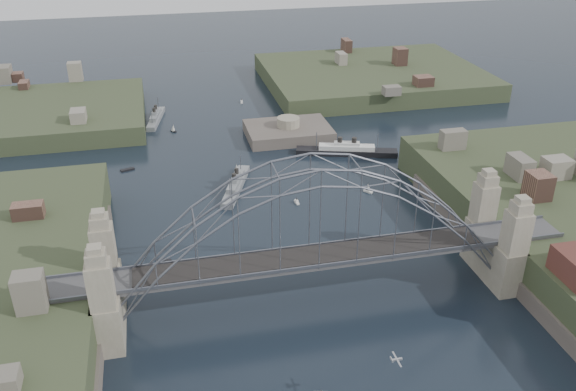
# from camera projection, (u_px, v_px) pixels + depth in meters

# --- Properties ---
(ground) EXTENTS (500.00, 500.00, 0.00)m
(ground) POSITION_uv_depth(u_px,v_px,m) (313.00, 300.00, 98.19)
(ground) COLOR black
(ground) RESTS_ON ground
(bridge) EXTENTS (84.00, 13.80, 24.60)m
(bridge) POSITION_uv_depth(u_px,v_px,m) (314.00, 235.00, 92.52)
(bridge) COLOR #4A494C
(bridge) RESTS_ON ground
(headland_nw) EXTENTS (60.00, 45.00, 9.00)m
(headland_nw) POSITION_uv_depth(u_px,v_px,m) (35.00, 123.00, 169.28)
(headland_nw) COLOR #343E24
(headland_nw) RESTS_ON ground
(headland_ne) EXTENTS (70.00, 55.00, 9.50)m
(headland_ne) POSITION_uv_depth(u_px,v_px,m) (372.00, 82.00, 202.98)
(headland_ne) COLOR #343E24
(headland_ne) RESTS_ON ground
(fort_island) EXTENTS (22.00, 16.00, 9.40)m
(fort_island) POSITION_uv_depth(u_px,v_px,m) (288.00, 138.00, 161.32)
(fort_island) COLOR #534942
(fort_island) RESTS_ON ground
(naval_cruiser_near) EXTENTS (9.16, 19.24, 5.86)m
(naval_cruiser_near) POSITION_uv_depth(u_px,v_px,m) (236.00, 185.00, 133.35)
(naval_cruiser_near) COLOR gray
(naval_cruiser_near) RESTS_ON ground
(naval_cruiser_far) EXTENTS (5.84, 17.38, 5.83)m
(naval_cruiser_far) POSITION_uv_depth(u_px,v_px,m) (156.00, 118.00, 171.50)
(naval_cruiser_far) COLOR gray
(naval_cruiser_far) RESTS_ON ground
(ocean_liner) EXTENTS (24.89, 10.54, 6.13)m
(ocean_liner) POSITION_uv_depth(u_px,v_px,m) (347.00, 151.00, 150.29)
(ocean_liner) COLOR black
(ocean_liner) RESTS_ON ground
(aeroplane) EXTENTS (1.46, 2.79, 0.41)m
(aeroplane) POSITION_uv_depth(u_px,v_px,m) (396.00, 359.00, 73.90)
(aeroplane) COLOR #A5A8AD
(small_boat_a) EXTENTS (2.46, 1.64, 0.45)m
(small_boat_a) POSITION_uv_depth(u_px,v_px,m) (165.00, 260.00, 108.13)
(small_boat_a) COLOR white
(small_boat_a) RESTS_ON ground
(small_boat_b) EXTENTS (0.81, 1.87, 1.43)m
(small_boat_b) POSITION_uv_depth(u_px,v_px,m) (297.00, 202.00, 127.63)
(small_boat_b) COLOR white
(small_boat_b) RESTS_ON ground
(small_boat_d) EXTENTS (1.86, 2.10, 2.38)m
(small_boat_d) POSITION_uv_depth(u_px,v_px,m) (368.00, 189.00, 131.88)
(small_boat_d) COLOR white
(small_boat_d) RESTS_ON ground
(small_boat_e) EXTENTS (3.37, 2.02, 0.45)m
(small_boat_e) POSITION_uv_depth(u_px,v_px,m) (128.00, 170.00, 142.35)
(small_boat_e) COLOR white
(small_boat_e) RESTS_ON ground
(small_boat_f) EXTENTS (1.07, 1.46, 2.38)m
(small_boat_f) POSITION_uv_depth(u_px,v_px,m) (237.00, 168.00, 140.89)
(small_boat_f) COLOR white
(small_boat_f) RESTS_ON ground
(small_boat_h) EXTENTS (1.57, 1.69, 2.38)m
(small_boat_h) POSITION_uv_depth(u_px,v_px,m) (173.00, 128.00, 163.96)
(small_boat_h) COLOR white
(small_boat_h) RESTS_ON ground
(small_boat_i) EXTENTS (2.64, 1.55, 0.45)m
(small_boat_i) POSITION_uv_depth(u_px,v_px,m) (440.00, 239.00, 114.56)
(small_boat_i) COLOR white
(small_boat_i) RESTS_ON ground
(small_boat_k) EXTENTS (0.89, 1.97, 1.43)m
(small_boat_k) POSITION_uv_depth(u_px,v_px,m) (242.00, 102.00, 185.96)
(small_boat_k) COLOR white
(small_boat_k) RESTS_ON ground
(small_boat_l) EXTENTS (2.33, 2.69, 0.45)m
(small_boat_l) POSITION_uv_depth(u_px,v_px,m) (73.00, 238.00, 115.12)
(small_boat_l) COLOR white
(small_boat_l) RESTS_ON ground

